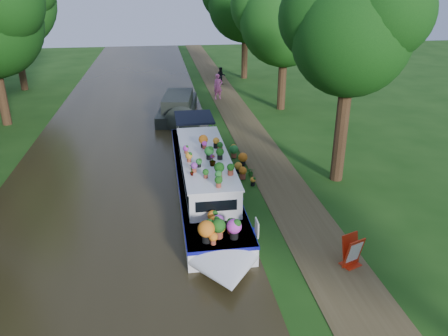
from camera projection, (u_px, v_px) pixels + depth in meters
ground at (271, 218)px, 16.58m from camera, size 100.00×100.00×0.00m
canal_water at (109, 229)px, 15.76m from camera, size 10.00×100.00×0.02m
towpath at (301, 215)px, 16.74m from camera, size 2.20×100.00×0.03m
plant_boat at (205, 178)px, 17.88m from camera, size 2.29×13.52×2.30m
tree_near_overhang at (352, 27)px, 17.30m from camera, size 5.52×5.28×8.99m
tree_near_mid at (285, 12)px, 28.39m from camera, size 6.90×6.60×9.40m
second_boat at (178, 108)px, 28.86m from camera, size 3.14×7.92×1.48m
sandwich_board at (352, 253)px, 13.57m from camera, size 0.69×0.71×1.02m
pedestrian_pink at (218, 87)px, 33.00m from camera, size 0.78×0.60×1.90m
pedestrian_dark at (221, 76)px, 37.79m from camera, size 0.73×0.57×1.50m
verge_plant at (251, 172)px, 20.08m from camera, size 0.39×0.34×0.40m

